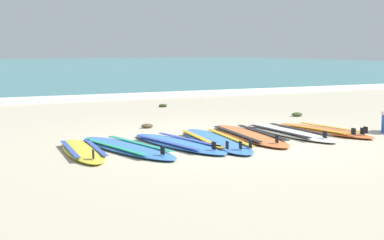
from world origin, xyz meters
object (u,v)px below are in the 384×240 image
at_px(surfboard_3, 216,140).
at_px(surfboard_4, 249,135).
at_px(surfboard_0, 83,151).
at_px(surfboard_6, 324,130).
at_px(surfboard_2, 178,143).
at_px(surfboard_1, 126,147).
at_px(surfboard_5, 289,132).

relative_size(surfboard_3, surfboard_4, 1.00).
height_order(surfboard_0, surfboard_6, same).
bearing_deg(surfboard_2, surfboard_1, 179.89).
distance_m(surfboard_3, surfboard_6, 2.22).
bearing_deg(surfboard_5, surfboard_0, -177.54).
xyz_separation_m(surfboard_4, surfboard_6, (1.47, -0.11, 0.00)).
bearing_deg(surfboard_6, surfboard_3, -177.01).
distance_m(surfboard_0, surfboard_3, 2.10).
bearing_deg(surfboard_5, surfboard_3, -172.88).
distance_m(surfboard_5, surfboard_6, 0.69).
xyz_separation_m(surfboard_0, surfboard_3, (2.10, -0.04, 0.00)).
xyz_separation_m(surfboard_0, surfboard_4, (2.84, 0.19, -0.00)).
xyz_separation_m(surfboard_2, surfboard_6, (2.86, 0.10, 0.00)).
xyz_separation_m(surfboard_0, surfboard_1, (0.64, -0.02, -0.00)).
distance_m(surfboard_2, surfboard_5, 2.18).
distance_m(surfboard_1, surfboard_3, 1.46).
relative_size(surfboard_4, surfboard_5, 1.10).
bearing_deg(surfboard_4, surfboard_6, -4.17).
height_order(surfboard_2, surfboard_4, same).
bearing_deg(surfboard_6, surfboard_5, 173.74).
bearing_deg(surfboard_3, surfboard_5, 7.12).
bearing_deg(surfboard_6, surfboard_0, -178.93).
bearing_deg(surfboard_2, surfboard_6, 2.05).
height_order(surfboard_3, surfboard_4, same).
bearing_deg(surfboard_2, surfboard_4, 8.60).
distance_m(surfboard_2, surfboard_3, 0.64).
distance_m(surfboard_1, surfboard_6, 3.68).
height_order(surfboard_0, surfboard_3, same).
xyz_separation_m(surfboard_0, surfboard_5, (3.63, 0.16, -0.00)).
bearing_deg(surfboard_1, surfboard_2, -0.11).
bearing_deg(surfboard_4, surfboard_3, -163.31).
xyz_separation_m(surfboard_0, surfboard_2, (1.46, -0.02, -0.00)).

